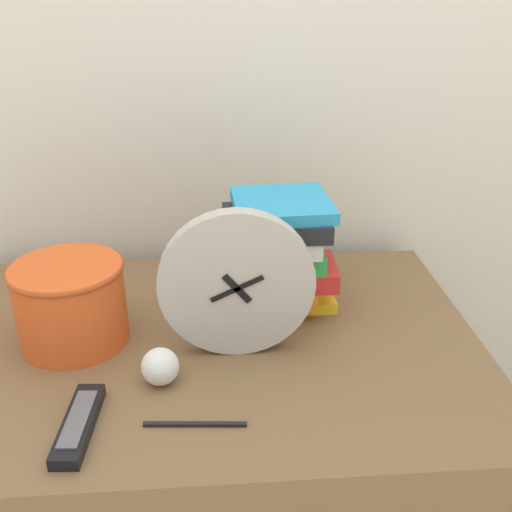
{
  "coord_description": "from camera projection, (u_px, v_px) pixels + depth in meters",
  "views": [
    {
      "loc": [
        0.04,
        -0.58,
        1.33
      ],
      "look_at": [
        0.11,
        0.39,
        0.86
      ],
      "focal_mm": 42.0,
      "sensor_mm": 36.0,
      "label": 1
    }
  ],
  "objects": [
    {
      "name": "book_stack",
      "position": [
        275.0,
        254.0,
        1.17
      ],
      "size": [
        0.23,
        0.2,
        0.23
      ],
      "color": "yellow",
      "rests_on": "desk"
    },
    {
      "name": "desk",
      "position": [
        204.0,
        482.0,
        1.26
      ],
      "size": [
        1.04,
        0.7,
        0.71
      ],
      "color": "brown",
      "rests_on": "ground_plane"
    },
    {
      "name": "wall_back",
      "position": [
        189.0,
        37.0,
        1.27
      ],
      "size": [
        6.0,
        0.04,
        2.4
      ],
      "color": "silver",
      "rests_on": "ground_plane"
    },
    {
      "name": "crumpled_paper_ball",
      "position": [
        160.0,
        367.0,
        0.98
      ],
      "size": [
        0.06,
        0.06,
        0.06
      ],
      "color": "white",
      "rests_on": "desk"
    },
    {
      "name": "tv_remote",
      "position": [
        79.0,
        424.0,
        0.88
      ],
      "size": [
        0.05,
        0.17,
        0.02
      ],
      "color": "black",
      "rests_on": "desk"
    },
    {
      "name": "desk_clock",
      "position": [
        237.0,
        285.0,
        1.01
      ],
      "size": [
        0.27,
        0.03,
        0.27
      ],
      "color": "#B7B2A8",
      "rests_on": "desk"
    },
    {
      "name": "pen",
      "position": [
        194.0,
        424.0,
        0.89
      ],
      "size": [
        0.16,
        0.02,
        0.01
      ],
      "color": "black",
      "rests_on": "desk"
    },
    {
      "name": "basket",
      "position": [
        70.0,
        301.0,
        1.07
      ],
      "size": [
        0.2,
        0.2,
        0.15
      ],
      "color": "#E05623",
      "rests_on": "desk"
    }
  ]
}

